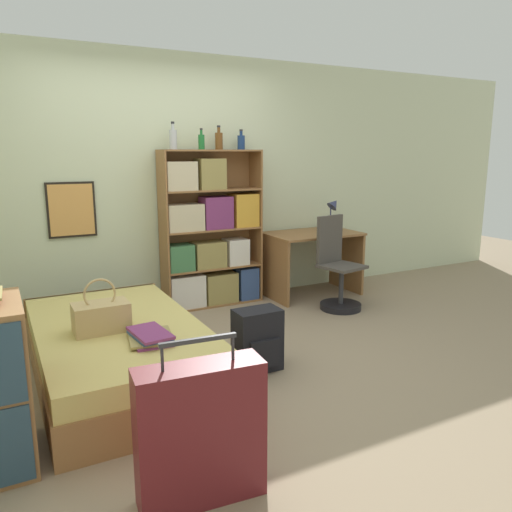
# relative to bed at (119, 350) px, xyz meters

# --- Properties ---
(ground_plane) EXTENTS (14.00, 14.00, 0.00)m
(ground_plane) POSITION_rel_bed_xyz_m (0.78, -0.02, -0.20)
(ground_plane) COLOR gray
(wall_back) EXTENTS (10.00, 0.09, 2.60)m
(wall_back) POSITION_rel_bed_xyz_m (0.78, 1.52, 1.10)
(wall_back) COLOR beige
(wall_back) RESTS_ON ground_plane
(bed) EXTENTS (1.12, 1.98, 0.41)m
(bed) POSITION_rel_bed_xyz_m (0.00, 0.00, 0.00)
(bed) COLOR olive
(bed) RESTS_ON ground_plane
(handbag) EXTENTS (0.37, 0.22, 0.37)m
(handbag) POSITION_rel_bed_xyz_m (-0.13, -0.12, 0.31)
(handbag) COLOR tan
(handbag) RESTS_ON bed
(book_stack_on_bed) EXTENTS (0.33, 0.40, 0.07)m
(book_stack_on_bed) POSITION_rel_bed_xyz_m (0.12, -0.45, 0.24)
(book_stack_on_bed) COLOR #7A336B
(book_stack_on_bed) RESTS_ON bed
(suitcase) EXTENTS (0.61, 0.24, 0.81)m
(suitcase) POSITION_rel_bed_xyz_m (0.04, -1.52, 0.14)
(suitcase) COLOR #5B191E
(suitcase) RESTS_ON ground_plane
(bookcase) EXTENTS (1.06, 0.30, 1.64)m
(bookcase) POSITION_rel_bed_xyz_m (1.28, 1.32, 0.53)
(bookcase) COLOR olive
(bookcase) RESTS_ON ground_plane
(bottle_green) EXTENTS (0.08, 0.08, 0.27)m
(bottle_green) POSITION_rel_bed_xyz_m (0.92, 1.35, 1.54)
(bottle_green) COLOR #B7BCC1
(bottle_green) RESTS_ON bookcase
(bottle_brown) EXTENTS (0.06, 0.06, 0.21)m
(bottle_brown) POSITION_rel_bed_xyz_m (1.20, 1.30, 1.52)
(bottle_brown) COLOR #1E6B2D
(bottle_brown) RESTS_ON bookcase
(bottle_clear) EXTENTS (0.08, 0.08, 0.24)m
(bottle_clear) POSITION_rel_bed_xyz_m (1.42, 1.36, 1.53)
(bottle_clear) COLOR brown
(bottle_clear) RESTS_ON bookcase
(bottle_blue) EXTENTS (0.08, 0.08, 0.21)m
(bottle_blue) POSITION_rel_bed_xyz_m (1.68, 1.37, 1.52)
(bottle_blue) COLOR navy
(bottle_blue) RESTS_ON bookcase
(desk) EXTENTS (1.04, 0.67, 0.72)m
(desk) POSITION_rel_bed_xyz_m (2.46, 1.14, 0.29)
(desk) COLOR olive
(desk) RESTS_ON ground_plane
(desk_lamp) EXTENTS (0.21, 0.16, 0.39)m
(desk_lamp) POSITION_rel_bed_xyz_m (2.79, 1.20, 0.77)
(desk_lamp) COLOR navy
(desk_lamp) RESTS_ON desk
(desk_chair) EXTENTS (0.46, 0.46, 0.97)m
(desk_chair) POSITION_rel_bed_xyz_m (2.41, 0.58, 0.12)
(desk_chair) COLOR black
(desk_chair) RESTS_ON ground_plane
(backpack) EXTENTS (0.34, 0.24, 0.47)m
(backpack) POSITION_rel_bed_xyz_m (0.95, -0.37, 0.03)
(backpack) COLOR black
(backpack) RESTS_ON ground_plane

